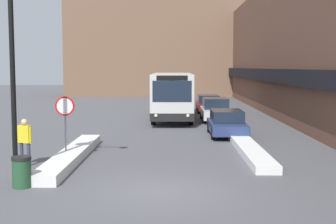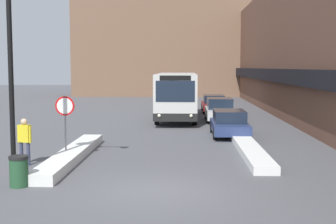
# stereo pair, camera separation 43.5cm
# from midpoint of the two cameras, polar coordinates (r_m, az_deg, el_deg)

# --- Properties ---
(ground_plane) EXTENTS (160.00, 160.00, 0.00)m
(ground_plane) POSITION_cam_midpoint_polar(r_m,az_deg,el_deg) (13.94, -0.58, -9.58)
(ground_plane) COLOR #515156
(building_row_right) EXTENTS (5.50, 60.00, 10.16)m
(building_row_right) POSITION_cam_midpoint_polar(r_m,az_deg,el_deg) (38.62, 16.19, 7.43)
(building_row_right) COLOR brown
(building_row_right) RESTS_ON ground_plane
(building_backdrop_far) EXTENTS (26.00, 8.00, 12.21)m
(building_backdrop_far) POSITION_cam_midpoint_polar(r_m,az_deg,el_deg) (60.55, 1.45, 7.86)
(building_backdrop_far) COLOR brown
(building_backdrop_far) RESTS_ON ground_plane
(snow_bank_left) EXTENTS (0.90, 8.57, 0.36)m
(snow_bank_left) POSITION_cam_midpoint_polar(r_m,az_deg,el_deg) (18.84, -10.98, -5.13)
(snow_bank_left) COLOR silver
(snow_bank_left) RESTS_ON ground_plane
(snow_bank_right) EXTENTS (0.90, 7.93, 0.30)m
(snow_bank_right) POSITION_cam_midpoint_polar(r_m,az_deg,el_deg) (19.95, 10.64, -4.62)
(snow_bank_right) COLOR silver
(snow_bank_right) RESTS_ON ground_plane
(city_bus) EXTENTS (2.64, 10.18, 3.17)m
(city_bus) POSITION_cam_midpoint_polar(r_m,az_deg,el_deg) (32.34, 1.45, 2.12)
(city_bus) COLOR silver
(city_bus) RESTS_ON ground_plane
(parked_car_front) EXTENTS (1.86, 4.25, 1.36)m
(parked_car_front) POSITION_cam_midpoint_polar(r_m,az_deg,el_deg) (24.85, 7.98, -1.35)
(parked_car_front) COLOR navy
(parked_car_front) RESTS_ON ground_plane
(parked_car_middle) EXTENTS (1.87, 4.34, 1.55)m
(parked_car_middle) POSITION_cam_midpoint_polar(r_m,az_deg,el_deg) (31.62, 6.70, 0.28)
(parked_car_middle) COLOR silver
(parked_car_middle) RESTS_ON ground_plane
(parked_car_back) EXTENTS (1.89, 4.55, 1.37)m
(parked_car_back) POSITION_cam_midpoint_polar(r_m,az_deg,el_deg) (38.00, 5.92, 1.05)
(parked_car_back) COLOR maroon
(parked_car_back) RESTS_ON ground_plane
(stop_sign) EXTENTS (0.76, 0.08, 2.49)m
(stop_sign) POSITION_cam_midpoint_polar(r_m,az_deg,el_deg) (18.66, -11.79, -0.18)
(stop_sign) COLOR gray
(stop_sign) RESTS_ON ground_plane
(street_lamp) EXTENTS (1.46, 0.36, 6.84)m
(street_lamp) POSITION_cam_midpoint_polar(r_m,az_deg,el_deg) (15.58, -17.00, 7.38)
(street_lamp) COLOR black
(street_lamp) RESTS_ON ground_plane
(pedestrian) EXTENTS (0.54, 0.34, 1.74)m
(pedestrian) POSITION_cam_midpoint_polar(r_m,az_deg,el_deg) (18.02, -16.44, -2.96)
(pedestrian) COLOR #333851
(pedestrian) RESTS_ON ground_plane
(trash_bin) EXTENTS (0.59, 0.59, 0.95)m
(trash_bin) POSITION_cam_midpoint_polar(r_m,az_deg,el_deg) (14.92, -16.92, -6.92)
(trash_bin) COLOR #234C2D
(trash_bin) RESTS_ON ground_plane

